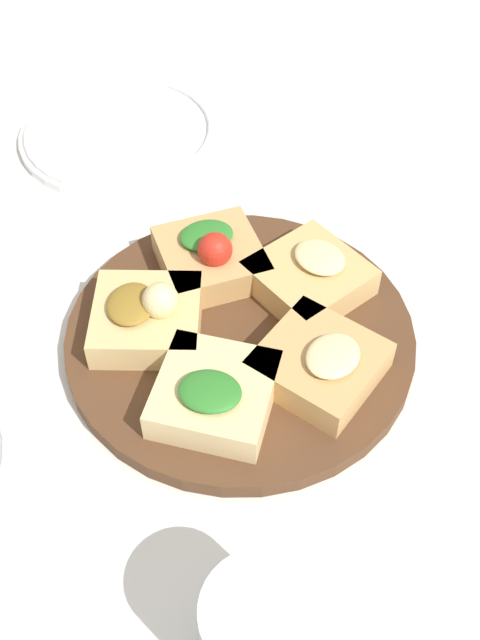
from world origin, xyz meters
name	(u,v)px	position (x,y,z in m)	size (l,w,h in m)	color
ground_plane	(240,342)	(0.00, 0.00, 0.00)	(3.00, 3.00, 0.00)	silver
serving_board	(240,336)	(0.00, 0.00, 0.01)	(0.33, 0.33, 0.02)	#51331E
focaccia_slice_0	(214,394)	(-0.09, 0.01, 0.03)	(0.11, 0.11, 0.04)	#E5C689
focaccia_slice_1	(320,363)	(-0.05, -0.08, 0.03)	(0.14, 0.14, 0.04)	tan
focaccia_slice_2	(310,276)	(0.06, -0.06, 0.03)	(0.14, 0.14, 0.04)	tan
focaccia_slice_3	(211,256)	(0.08, 0.04, 0.04)	(0.13, 0.13, 0.06)	tan
focaccia_slice_4	(147,316)	(-0.01, 0.09, 0.04)	(0.11, 0.11, 0.06)	#DBB775
plate_right	(120,132)	(0.32, 0.18, 0.01)	(0.25, 0.25, 0.02)	white
water_glass	(262,638)	(-0.29, -0.04, 0.05)	(0.08, 0.08, 0.10)	silver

